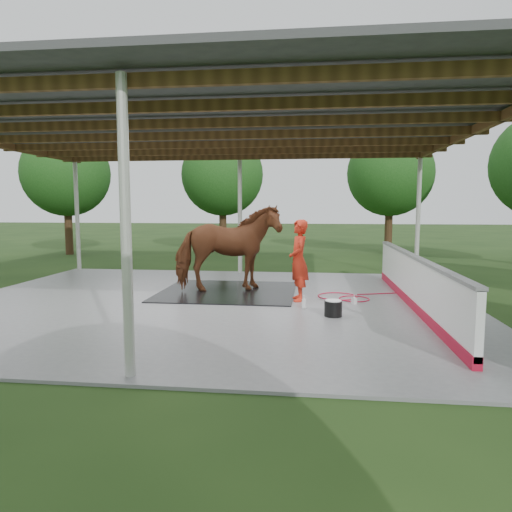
# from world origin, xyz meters

# --- Properties ---
(ground) EXTENTS (100.00, 100.00, 0.00)m
(ground) POSITION_xyz_m (0.00, 0.00, 0.00)
(ground) COLOR #1E3814
(concrete_slab) EXTENTS (12.00, 10.00, 0.05)m
(concrete_slab) POSITION_xyz_m (0.00, 0.00, 0.03)
(concrete_slab) COLOR slate
(concrete_slab) RESTS_ON ground
(pavilion_structure) EXTENTS (12.60, 10.60, 4.05)m
(pavilion_structure) POSITION_xyz_m (0.00, -0.00, 3.97)
(pavilion_structure) COLOR beige
(pavilion_structure) RESTS_ON ground
(dasher_board) EXTENTS (0.16, 8.00, 1.15)m
(dasher_board) POSITION_xyz_m (4.60, 0.00, 0.59)
(dasher_board) COLOR #AA0E27
(dasher_board) RESTS_ON concrete_slab
(tree_belt) EXTENTS (28.00, 28.00, 5.80)m
(tree_belt) POSITION_xyz_m (0.30, 0.90, 3.79)
(tree_belt) COLOR #382314
(tree_belt) RESTS_ON ground
(rubber_mat) EXTENTS (3.44, 3.23, 0.03)m
(rubber_mat) POSITION_xyz_m (0.21, 1.28, 0.06)
(rubber_mat) COLOR black
(rubber_mat) RESTS_ON concrete_slab
(horse) EXTENTS (2.90, 2.01, 2.23)m
(horse) POSITION_xyz_m (0.21, 1.28, 1.19)
(horse) COLOR brown
(horse) RESTS_ON rubber_mat
(handler) EXTENTS (0.58, 0.77, 1.91)m
(handler) POSITION_xyz_m (2.06, 0.39, 1.01)
(handler) COLOR red
(handler) RESTS_ON concrete_slab
(wash_bucket) EXTENTS (0.36, 0.36, 0.33)m
(wash_bucket) POSITION_xyz_m (2.81, -1.09, 0.22)
(wash_bucket) COLOR black
(wash_bucket) RESTS_ON concrete_slab
(soap_bottle_a) EXTENTS (0.14, 0.14, 0.29)m
(soap_bottle_a) POSITION_xyz_m (2.21, -0.48, 0.19)
(soap_bottle_a) COLOR silver
(soap_bottle_a) RESTS_ON concrete_slab
(soap_bottle_b) EXTENTS (0.14, 0.14, 0.22)m
(soap_bottle_b) POSITION_xyz_m (3.34, 0.12, 0.16)
(soap_bottle_b) COLOR #338CD8
(soap_bottle_b) RESTS_ON concrete_slab
(hose_coil) EXTENTS (2.17, 1.31, 0.02)m
(hose_coil) POSITION_xyz_m (3.17, 0.87, 0.06)
(hose_coil) COLOR red
(hose_coil) RESTS_ON concrete_slab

